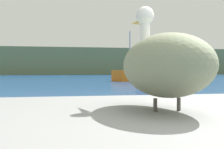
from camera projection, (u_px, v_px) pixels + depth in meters
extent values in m
cube|color=#6B7A51|center=(64.00, 62.00, 69.97)|extent=(140.00, 16.41, 5.88)
ellipsoid|color=gray|center=(164.00, 66.00, 2.32)|extent=(0.65, 1.22, 0.50)
cylinder|color=white|center=(145.00, 39.00, 2.71)|extent=(0.09, 0.09, 0.34)
sphere|color=white|center=(145.00, 16.00, 2.71)|extent=(0.17, 0.17, 0.17)
cone|color=gold|center=(136.00, 23.00, 2.95)|extent=(0.08, 0.33, 0.09)
cylinder|color=#4C4742|center=(155.00, 105.00, 2.24)|extent=(0.03, 0.03, 0.10)
cylinder|color=#4C4742|center=(179.00, 104.00, 2.29)|extent=(0.03, 0.03, 0.10)
cube|color=orange|center=(148.00, 75.00, 28.99)|extent=(7.40, 4.23, 1.03)
cube|color=#2D333D|center=(150.00, 62.00, 29.11)|extent=(2.73, 2.28, 1.56)
cylinder|color=#B2B2B2|center=(130.00, 51.00, 27.93)|extent=(0.12, 0.12, 3.69)
cube|color=blue|center=(151.00, 72.00, 44.27)|extent=(5.34, 3.70, 1.37)
cube|color=silver|center=(152.00, 63.00, 44.18)|extent=(2.38, 2.10, 1.48)
cylinder|color=#B2B2B2|center=(161.00, 57.00, 43.86)|extent=(0.12, 0.12, 3.16)
cylinder|color=#3F382D|center=(167.00, 65.00, 43.66)|extent=(0.10, 0.10, 0.70)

